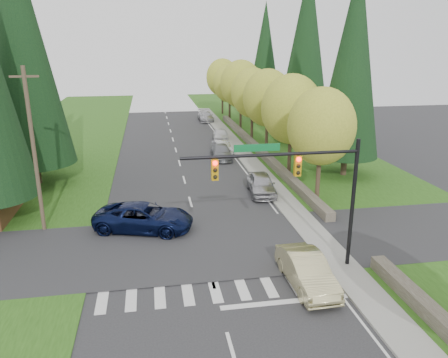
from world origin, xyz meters
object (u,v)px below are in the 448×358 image
object	(u,v)px
suv_navy	(144,217)
parked_car_b	(222,152)
parked_car_a	(261,184)
parked_car_d	(220,135)
parked_car_c	(222,148)
parked_car_e	(206,116)
sedan_champagne	(307,271)

from	to	relation	value
suv_navy	parked_car_b	world-z (taller)	suv_navy
parked_car_a	parked_car_b	world-z (taller)	parked_car_a
parked_car_d	suv_navy	bearing A→B (deg)	-101.73
suv_navy	parked_car_b	size ratio (longest dim) A/B	1.29
parked_car_b	parked_car_c	world-z (taller)	parked_car_b
parked_car_b	parked_car_d	bearing A→B (deg)	85.35
suv_navy	parked_car_c	world-z (taller)	suv_navy
parked_car_c	parked_car_e	distance (m)	20.27
parked_car_c	parked_car_d	xyz separation A→B (m)	(0.86, 6.53, 0.05)
sedan_champagne	parked_car_b	world-z (taller)	sedan_champagne
parked_car_a	parked_car_d	world-z (taller)	parked_car_a
parked_car_d	sedan_champagne	bearing A→B (deg)	-84.25
parked_car_a	parked_car_b	distance (m)	11.24
sedan_champagne	parked_car_a	xyz separation A→B (m)	(1.21, 13.38, 0.01)
sedan_champagne	parked_car_d	bearing A→B (deg)	85.93
parked_car_b	parked_car_c	distance (m)	1.97
suv_navy	parked_car_c	size ratio (longest dim) A/B	1.49
parked_car_c	parked_car_d	size ratio (longest dim) A/B	0.97
parked_car_a	suv_navy	bearing A→B (deg)	-143.45
parked_car_a	parked_car_c	bearing A→B (deg)	98.96
suv_navy	parked_car_a	world-z (taller)	suv_navy
sedan_champagne	parked_car_e	xyz separation A→B (m)	(1.21, 46.73, -0.06)
parked_car_b	parked_car_c	size ratio (longest dim) A/B	1.15
parked_car_c	parked_car_a	bearing A→B (deg)	-92.48
suv_navy	parked_car_b	bearing A→B (deg)	-8.01
parked_car_c	parked_car_e	size ratio (longest dim) A/B	0.81
parked_car_c	suv_navy	bearing A→B (deg)	-119.72
parked_car_b	parked_car_e	bearing A→B (deg)	90.62
suv_navy	parked_car_e	xyz separation A→B (m)	(8.91, 38.78, -0.12)
suv_navy	parked_car_a	size ratio (longest dim) A/B	1.30
sedan_champagne	parked_car_b	xyz separation A→B (m)	(-0.06, 24.55, -0.11)
parked_car_d	parked_car_e	distance (m)	13.73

